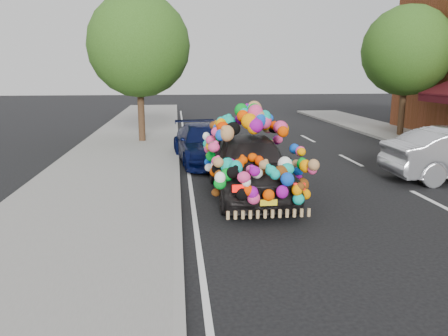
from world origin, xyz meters
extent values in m
plane|color=black|center=(0.00, 0.00, 0.00)|extent=(100.00, 100.00, 0.00)
cube|color=gray|center=(-4.30, 0.00, 0.06)|extent=(4.00, 60.00, 0.12)
cube|color=gray|center=(-2.35, 0.00, 0.07)|extent=(0.15, 60.00, 0.13)
cylinder|color=#332114|center=(-3.80, 9.50, 1.36)|extent=(0.28, 0.28, 2.73)
sphere|color=#254412|center=(-3.80, 9.50, 4.03)|extent=(4.20, 4.20, 4.20)
cylinder|color=#332114|center=(8.00, 10.00, 1.32)|extent=(0.28, 0.28, 2.64)
sphere|color=#254412|center=(8.00, 10.00, 3.90)|extent=(4.00, 4.00, 4.00)
imported|color=black|center=(-0.58, 1.14, 0.76)|extent=(1.80, 4.46, 1.52)
cube|color=red|center=(-1.18, -1.11, 0.78)|extent=(0.22, 0.06, 0.14)
cube|color=red|center=(0.03, -1.11, 0.78)|extent=(0.22, 0.06, 0.14)
cube|color=yellow|center=(-0.57, -1.12, 0.48)|extent=(0.34, 0.04, 0.12)
imported|color=#050B31|center=(-1.42, 5.26, 0.63)|extent=(2.25, 4.52, 1.26)
camera|label=1|loc=(-2.33, -9.16, 2.98)|focal=35.00mm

